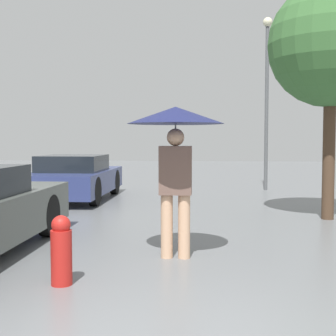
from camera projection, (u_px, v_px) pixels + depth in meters
pedestrian at (175, 134)px, 5.95m from camera, size 1.24×1.24×1.95m
parked_car_farthest at (75, 178)px, 11.91m from camera, size 1.74×3.83×1.13m
tree at (331, 45)px, 8.77m from camera, size 2.36×2.36×4.50m
street_lamp at (267, 85)px, 13.94m from camera, size 0.28×0.28×5.13m
fire_hydrant at (61, 250)px, 4.91m from camera, size 0.22×0.22×0.74m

